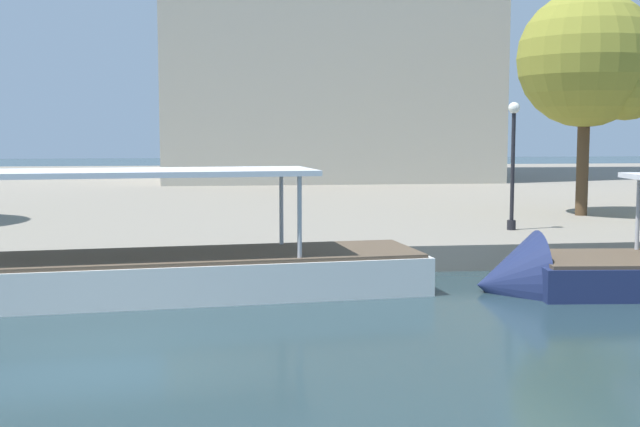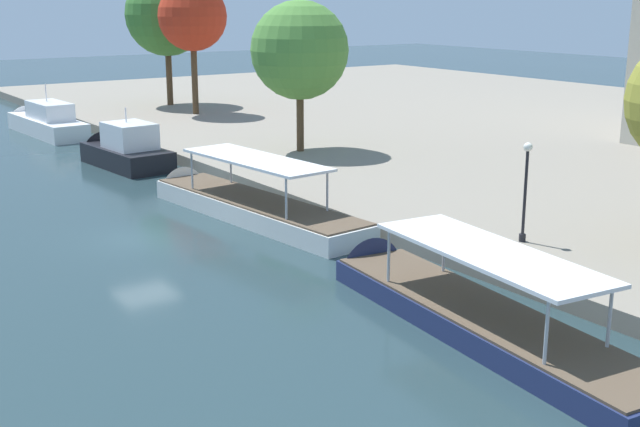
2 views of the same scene
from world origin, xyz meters
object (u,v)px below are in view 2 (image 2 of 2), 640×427
motor_yacht_0 (45,124)px  tree_3 (298,47)px  tour_boat_3 (462,314)px  mooring_bollard_0 (64,106)px  lamp_post (526,186)px  tree_2 (165,13)px  tree_1 (192,18)px  motor_yacht_1 (123,154)px  tour_boat_2 (244,208)px

motor_yacht_0 → tree_3: bearing=-156.1°
tour_boat_3 → mooring_bollard_0: 51.30m
tree_3 → mooring_bollard_0: bearing=-166.0°
lamp_post → tree_2: bearing=172.2°
lamp_post → tree_1: 41.14m
tree_2 → motor_yacht_0: bearing=-65.6°
tree_1 → motor_yacht_0: bearing=-93.7°
tree_1 → tree_2: (-6.48, 0.62, 0.29)m
lamp_post → tree_1: bearing=171.8°
motor_yacht_0 → motor_yacht_1: motor_yacht_0 is taller
lamp_post → tree_3: size_ratio=0.43×
motor_yacht_0 → lamp_post: lamp_post is taller
motor_yacht_0 → tree_1: bearing=-96.8°
motor_yacht_1 → mooring_bollard_0: (-21.17, 3.19, 0.41)m
motor_yacht_1 → tree_1: (-13.96, 11.68, 7.54)m
motor_yacht_1 → tree_1: size_ratio=0.77×
motor_yacht_0 → tree_1: (0.78, 11.96, 7.54)m
motor_yacht_1 → tree_3: (4.69, 9.63, 6.24)m
tour_boat_2 → tour_boat_3: size_ratio=1.02×
tree_3 → tree_2: bearing=173.9°
motor_yacht_1 → lamp_post: lamp_post is taller
tour_boat_3 → tree_3: tree_3 is taller
tour_boat_2 → mooring_bollard_0: size_ratio=18.25×
mooring_bollard_0 → lamp_post: (47.57, 2.68, 1.75)m
tree_2 → tour_boat_3: bearing=-14.5°
tour_boat_2 → mooring_bollard_0: tour_boat_2 is taller
lamp_post → motor_yacht_0: bearing=-171.5°
tree_1 → tree_3: size_ratio=1.15×
lamp_post → tour_boat_3: bearing=-61.5°
tour_boat_2 → tree_2: size_ratio=1.31×
mooring_bollard_0 → tree_1: size_ratio=0.08×
tour_boat_2 → tour_boat_3: (15.50, -0.96, -0.00)m
motor_yacht_1 → tour_boat_2: motor_yacht_1 is taller
tour_boat_3 → lamp_post: size_ratio=3.75×
tree_1 → tour_boat_3: bearing=-15.7°
motor_yacht_1 → mooring_bollard_0: motor_yacht_1 is taller
tour_boat_2 → tree_1: tree_1 is taller
motor_yacht_0 → tour_boat_2: bearing=178.0°
motor_yacht_0 → tree_1: 14.16m
mooring_bollard_0 → tour_boat_2: bearing=-4.7°
lamp_post → tree_2: 47.63m
tour_boat_3 → tree_1: (-43.94, 12.38, 7.95)m
motor_yacht_0 → tour_boat_3: (44.72, -0.42, -0.40)m
tour_boat_2 → tour_boat_3: tour_boat_2 is taller
tree_2 → tour_boat_2: bearing=-19.0°
tour_boat_2 → lamp_post: size_ratio=3.82×
lamp_post → tree_2: size_ratio=0.34×
tree_3 → lamp_post: bearing=-9.8°
motor_yacht_0 → tour_boat_3: motor_yacht_0 is taller
motor_yacht_1 → tree_1: tree_1 is taller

